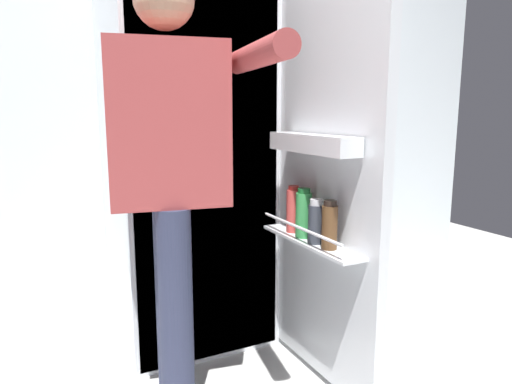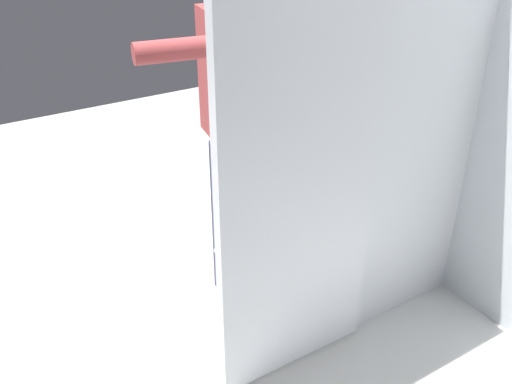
% 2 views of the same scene
% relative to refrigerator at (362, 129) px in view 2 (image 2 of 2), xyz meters
% --- Properties ---
extents(ground_plane, '(6.22, 6.22, 0.00)m').
position_rel_refrigerator_xyz_m(ground_plane, '(-0.03, -0.50, -0.82)').
color(ground_plane, silver).
extents(kitchen_wall, '(4.40, 0.10, 2.52)m').
position_rel_refrigerator_xyz_m(kitchen_wall, '(-0.03, 0.40, 0.43)').
color(kitchen_wall, silver).
rests_on(kitchen_wall, ground_plane).
extents(refrigerator, '(0.73, 1.28, 1.65)m').
position_rel_refrigerator_xyz_m(refrigerator, '(0.00, 0.00, 0.00)').
color(refrigerator, silver).
rests_on(refrigerator, ground_plane).
extents(person, '(0.53, 0.75, 1.58)m').
position_rel_refrigerator_xyz_m(person, '(-0.26, -0.50, 0.12)').
color(person, '#2D334C').
rests_on(person, ground_plane).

